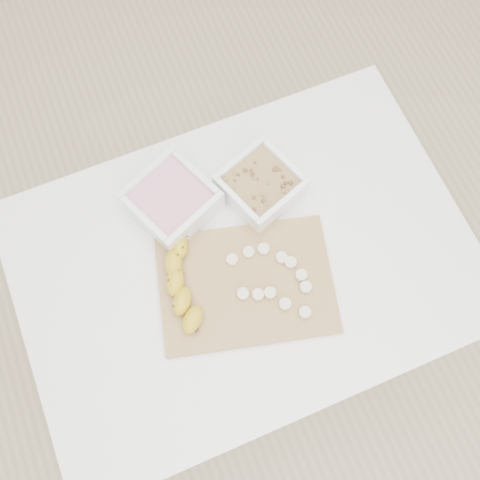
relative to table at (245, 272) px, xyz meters
name	(u,v)px	position (x,y,z in m)	size (l,w,h in m)	color
ground	(243,320)	(0.00, 0.00, -0.65)	(3.50, 3.50, 0.00)	#C6AD89
table	(245,272)	(0.00, 0.00, 0.00)	(1.00, 0.70, 0.75)	white
bowl_yogurt	(172,201)	(-0.10, 0.18, 0.14)	(0.22, 0.22, 0.08)	white
bowl_granola	(261,185)	(0.10, 0.14, 0.13)	(0.20, 0.20, 0.07)	white
cutting_board	(246,284)	(-0.02, -0.05, 0.10)	(0.37, 0.27, 0.01)	#A97846
banana	(183,284)	(-0.15, -0.01, 0.13)	(0.06, 0.22, 0.04)	gold
banana_slices	(274,278)	(0.04, -0.07, 0.12)	(0.16, 0.19, 0.02)	beige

